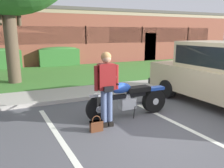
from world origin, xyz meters
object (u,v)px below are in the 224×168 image
rider_person (107,84)px  hedge_center_left (59,56)px  handbag (96,125)px  brick_building (69,35)px  motorcycle (131,98)px

rider_person → hedge_center_left: (0.87, 10.09, -0.34)m
rider_person → handbag: bearing=-146.7°
hedge_center_left → brick_building: 5.53m
motorcycle → brick_building: 15.04m
rider_person → motorcycle: bearing=21.2°
handbag → hedge_center_left: bearing=83.3°
handbag → rider_person: bearing=33.3°
motorcycle → handbag: size_ratio=6.23×
hedge_center_left → brick_building: bearing=69.8°
rider_person → hedge_center_left: 10.14m
handbag → motorcycle: bearing=25.1°
handbag → brick_building: brick_building is taller
hedge_center_left → brick_building: brick_building is taller
motorcycle → handbag: motorcycle is taller
motorcycle → hedge_center_left: (0.08, 9.79, 0.16)m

